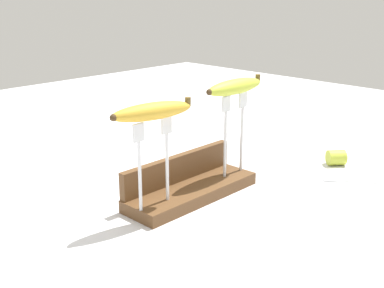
# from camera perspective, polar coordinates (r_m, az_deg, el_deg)

# --- Properties ---
(ground_plane) EXTENTS (3.00, 3.00, 0.00)m
(ground_plane) POSITION_cam_1_polar(r_m,az_deg,el_deg) (1.14, 0.00, -6.14)
(ground_plane) COLOR silver
(wooden_board) EXTENTS (0.34, 0.11, 0.03)m
(wooden_board) POSITION_cam_1_polar(r_m,az_deg,el_deg) (1.14, 0.00, -5.49)
(wooden_board) COLOR brown
(wooden_board) RESTS_ON ground
(board_backstop) EXTENTS (0.33, 0.02, 0.06)m
(board_backstop) POSITION_cam_1_polar(r_m,az_deg,el_deg) (1.15, -1.62, -2.79)
(board_backstop) COLOR brown
(board_backstop) RESTS_ON wooden_board
(fork_stand_left) EXTENTS (0.10, 0.01, 0.18)m
(fork_stand_left) POSITION_cam_1_polar(r_m,az_deg,el_deg) (1.00, -4.45, -1.27)
(fork_stand_left) COLOR silver
(fork_stand_left) RESTS_ON wooden_board
(fork_stand_right) EXTENTS (0.09, 0.01, 0.20)m
(fork_stand_right) POSITION_cam_1_polar(r_m,az_deg,el_deg) (1.17, 4.83, 1.94)
(fork_stand_right) COLOR silver
(fork_stand_right) RESTS_ON wooden_board
(banana_raised_left) EXTENTS (0.18, 0.08, 0.04)m
(banana_raised_left) POSITION_cam_1_polar(r_m,az_deg,el_deg) (0.98, -4.58, 3.77)
(banana_raised_left) COLOR gold
(banana_raised_left) RESTS_ON fork_stand_left
(banana_raised_right) EXTENTS (0.19, 0.04, 0.04)m
(banana_raised_right) POSITION_cam_1_polar(r_m,az_deg,el_deg) (1.15, 4.96, 6.58)
(banana_raised_right) COLOR #B2C138
(banana_raised_right) RESTS_ON fork_stand_right
(fork_fallen_near) EXTENTS (0.10, 0.15, 0.01)m
(fork_fallen_near) POSITION_cam_1_polar(r_m,az_deg,el_deg) (1.29, 17.39, -3.98)
(fork_fallen_near) COLOR silver
(fork_fallen_near) RESTS_ON ground
(banana_chunk_near) EXTENTS (0.06, 0.06, 0.04)m
(banana_chunk_near) POSITION_cam_1_polar(r_m,az_deg,el_deg) (1.39, 16.25, -1.50)
(banana_chunk_near) COLOR #B2C138
(banana_chunk_near) RESTS_ON ground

